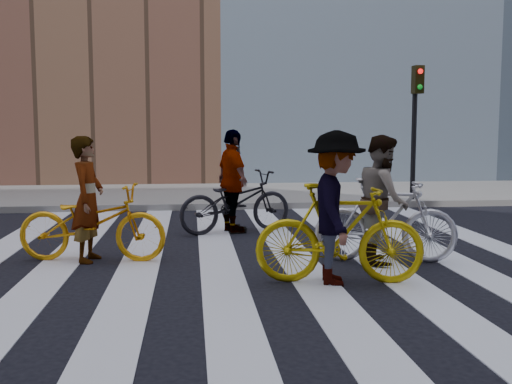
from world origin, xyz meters
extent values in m
plane|color=black|center=(0.00, 0.00, 0.00)|extent=(100.00, 100.00, 0.00)
cube|color=gray|center=(0.00, 7.50, 0.07)|extent=(100.00, 5.00, 0.15)
cube|color=silver|center=(-2.75, 0.00, 0.01)|extent=(0.55, 10.00, 0.01)
cube|color=silver|center=(-1.65, 0.00, 0.01)|extent=(0.55, 10.00, 0.01)
cube|color=silver|center=(-0.55, 0.00, 0.01)|extent=(0.55, 10.00, 0.01)
cube|color=silver|center=(0.55, 0.00, 0.01)|extent=(0.55, 10.00, 0.01)
cube|color=silver|center=(1.65, 0.00, 0.01)|extent=(0.55, 10.00, 0.01)
cube|color=silver|center=(2.75, 0.00, 0.01)|extent=(0.55, 10.00, 0.01)
cube|color=silver|center=(3.85, 0.00, 0.01)|extent=(0.55, 10.00, 0.01)
cylinder|color=black|center=(4.40, 5.40, 1.60)|extent=(0.12, 0.12, 3.20)
cube|color=black|center=(4.40, 5.25, 3.00)|extent=(0.22, 0.28, 0.65)
sphere|color=red|center=(4.40, 5.10, 3.18)|extent=(0.12, 0.12, 0.12)
sphere|color=#0CCC26|center=(4.40, 5.10, 2.82)|extent=(0.12, 0.12, 0.12)
imported|color=orange|center=(-2.32, -0.03, 0.55)|extent=(2.17, 1.04, 1.09)
imported|color=silver|center=(1.75, -0.55, 0.59)|extent=(2.05, 0.95, 1.19)
imported|color=gold|center=(0.84, -1.59, 0.61)|extent=(2.09, 0.89, 1.22)
imported|color=black|center=(-0.15, 2.06, 0.56)|extent=(2.24, 1.39, 1.11)
imported|color=slate|center=(-2.37, -0.03, 0.88)|extent=(0.52, 0.70, 1.76)
imported|color=slate|center=(1.70, -0.55, 0.89)|extent=(0.84, 0.99, 1.78)
imported|color=slate|center=(0.79, -1.59, 0.92)|extent=(0.87, 1.29, 1.85)
imported|color=slate|center=(-0.20, 2.06, 0.92)|extent=(0.78, 1.17, 1.85)
camera|label=1|loc=(-0.93, -8.53, 1.88)|focal=42.00mm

